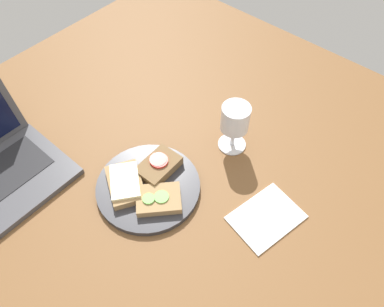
# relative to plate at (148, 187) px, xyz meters

# --- Properties ---
(wooden_table) EXTENTS (1.40, 1.40, 0.03)m
(wooden_table) POSITION_rel_plate_xyz_m (0.06, -0.02, -0.02)
(wooden_table) COLOR brown
(wooden_table) RESTS_ON ground
(plate) EXTENTS (0.25, 0.25, 0.01)m
(plate) POSITION_rel_plate_xyz_m (0.00, 0.00, 0.00)
(plate) COLOR #333338
(plate) RESTS_ON wooden_table
(sandwich_with_cucumber) EXTENTS (0.12, 0.12, 0.02)m
(sandwich_with_cucumber) POSITION_rel_plate_xyz_m (-0.01, -0.05, 0.02)
(sandwich_with_cucumber) COLOR #A88456
(sandwich_with_cucumber) RESTS_ON plate
(sandwich_with_tomato) EXTENTS (0.10, 0.07, 0.03)m
(sandwich_with_tomato) POSITION_rel_plate_xyz_m (0.05, 0.01, 0.02)
(sandwich_with_tomato) COLOR brown
(sandwich_with_tomato) RESTS_ON plate
(sandwich_with_cheese) EXTENTS (0.12, 0.14, 0.03)m
(sandwich_with_cheese) POSITION_rel_plate_xyz_m (-0.04, 0.04, 0.02)
(sandwich_with_cheese) COLOR #A88456
(sandwich_with_cheese) RESTS_ON plate
(wine_glass) EXTENTS (0.07, 0.07, 0.14)m
(wine_glass) POSITION_rel_plate_xyz_m (0.24, -0.07, 0.09)
(wine_glass) COLOR white
(wine_glass) RESTS_ON wooden_table
(napkin) EXTENTS (0.17, 0.14, 0.00)m
(napkin) POSITION_rel_plate_xyz_m (0.12, -0.25, -0.01)
(napkin) COLOR white
(napkin) RESTS_ON wooden_table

